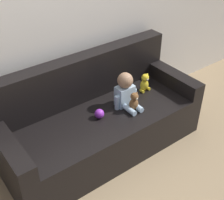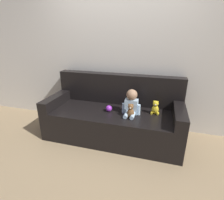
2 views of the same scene
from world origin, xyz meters
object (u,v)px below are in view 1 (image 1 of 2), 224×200
Objects in this scene: person_baby at (126,91)px; toy_ball at (99,114)px; teddy_bear_brown at (134,102)px; couch at (98,120)px; plush_toy_side at (145,83)px.

person_baby reaches higher than toy_ball.
teddy_bear_brown is at bearing -82.82° from person_baby.
teddy_bear_brown is (0.01, -0.12, -0.07)m from person_baby.
couch is 0.43m from person_baby.
teddy_bear_brown is 0.98× the size of plush_toy_side.
plush_toy_side is at bearing 14.77° from person_baby.
plush_toy_side is at bearing -0.25° from couch.
person_baby is at bearing 97.18° from teddy_bear_brown.
couch is 9.99× the size of plush_toy_side.
couch is 0.44m from teddy_bear_brown.
couch is 10.15× the size of teddy_bear_brown.
person_baby is 0.36m from toy_ball.
person_baby is 1.78× the size of plush_toy_side.
teddy_bear_brown is at bearing -147.72° from plush_toy_side.
couch reaches higher than person_baby.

